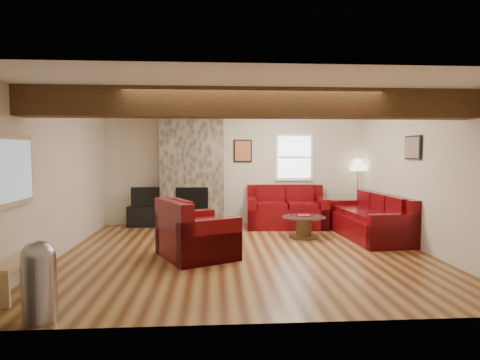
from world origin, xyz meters
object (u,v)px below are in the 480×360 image
object	(u,v)px
coffee_table	(304,227)
floor_lamp	(358,168)
television	(149,196)
loveseat	(286,207)
tv_cabinet	(149,216)
armchair_red	(197,228)
sofa_three	(368,216)

from	to	relation	value
coffee_table	floor_lamp	size ratio (longest dim) A/B	0.56
floor_lamp	television	bearing A→B (deg)	179.59
floor_lamp	coffee_table	bearing A→B (deg)	-138.77
loveseat	floor_lamp	size ratio (longest dim) A/B	1.14
tv_cabinet	television	bearing A→B (deg)	0.00
armchair_red	tv_cabinet	distance (m)	2.99
tv_cabinet	sofa_three	bearing A→B (deg)	-18.25
sofa_three	floor_lamp	bearing A→B (deg)	163.65
coffee_table	television	xyz separation A→B (m)	(-3.21, 1.41, 0.47)
loveseat	floor_lamp	xyz separation A→B (m)	(1.71, 0.27, 0.83)
loveseat	armchair_red	distance (m)	3.07
coffee_table	floor_lamp	distance (m)	2.36
armchair_red	floor_lamp	size ratio (longest dim) A/B	0.76
loveseat	coffee_table	world-z (taller)	loveseat
floor_lamp	loveseat	bearing A→B (deg)	-171.16
armchair_red	floor_lamp	world-z (taller)	floor_lamp
armchair_red	floor_lamp	bearing A→B (deg)	-79.39
sofa_three	armchair_red	distance (m)	3.51
sofa_three	coffee_table	world-z (taller)	sofa_three
coffee_table	television	world-z (taller)	television
armchair_red	tv_cabinet	xyz separation A→B (m)	(-1.20, 2.73, -0.23)
television	floor_lamp	size ratio (longest dim) A/B	0.49
coffee_table	tv_cabinet	xyz separation A→B (m)	(-3.21, 1.41, 0.02)
floor_lamp	sofa_three	bearing A→B (deg)	-102.54
loveseat	sofa_three	bearing A→B (deg)	-36.09
loveseat	television	size ratio (longest dim) A/B	2.32
tv_cabinet	television	size ratio (longest dim) A/B	1.24
loveseat	tv_cabinet	world-z (taller)	loveseat
armchair_red	coffee_table	bearing A→B (deg)	-83.14
sofa_three	television	bearing A→B (deg)	-112.06
tv_cabinet	coffee_table	bearing A→B (deg)	-23.71
armchair_red	tv_cabinet	bearing A→B (deg)	-2.65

